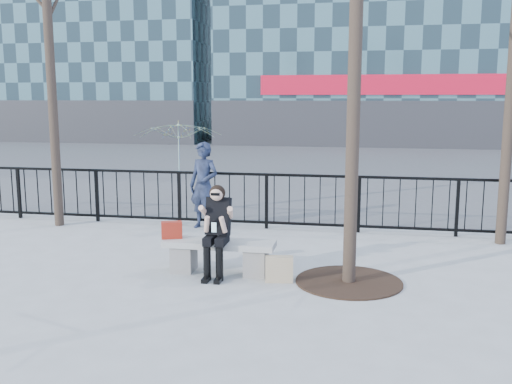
# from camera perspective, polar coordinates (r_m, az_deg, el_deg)

# --- Properties ---
(ground) EXTENTS (120.00, 120.00, 0.00)m
(ground) POSITION_cam_1_polar(r_m,az_deg,el_deg) (8.57, -3.65, -8.06)
(ground) COLOR gray
(ground) RESTS_ON ground
(street_surface) EXTENTS (60.00, 23.00, 0.01)m
(street_surface) POSITION_cam_1_polar(r_m,az_deg,el_deg) (23.15, 5.53, 3.04)
(street_surface) COLOR #474747
(street_surface) RESTS_ON ground
(railing) EXTENTS (14.00, 0.06, 1.10)m
(railing) POSITION_cam_1_polar(r_m,az_deg,el_deg) (11.29, 0.07, -0.87)
(railing) COLOR black
(railing) RESTS_ON ground
(tree_grate) EXTENTS (1.50, 1.50, 0.02)m
(tree_grate) POSITION_cam_1_polar(r_m,az_deg,el_deg) (8.23, 9.26, -8.84)
(tree_grate) COLOR black
(tree_grate) RESTS_ON ground
(bench_main) EXTENTS (1.65, 0.46, 0.49)m
(bench_main) POSITION_cam_1_polar(r_m,az_deg,el_deg) (8.49, -3.67, -6.12)
(bench_main) COLOR slate
(bench_main) RESTS_ON ground
(seated_woman) EXTENTS (0.50, 0.64, 1.34)m
(seated_woman) POSITION_cam_1_polar(r_m,az_deg,el_deg) (8.24, -3.98, -3.95)
(seated_woman) COLOR black
(seated_woman) RESTS_ON ground
(handbag) EXTENTS (0.34, 0.25, 0.25)m
(handbag) POSITION_cam_1_polar(r_m,az_deg,el_deg) (8.63, -8.43, -3.78)
(handbag) COLOR #A32214
(handbag) RESTS_ON bench_main
(shopping_bag) EXTENTS (0.41, 0.20, 0.37)m
(shopping_bag) POSITION_cam_1_polar(r_m,az_deg,el_deg) (8.11, 2.34, -7.71)
(shopping_bag) COLOR #C6AD8C
(shopping_bag) RESTS_ON ground
(standing_man) EXTENTS (0.72, 0.58, 1.72)m
(standing_man) POSITION_cam_1_polar(r_m,az_deg,el_deg) (11.28, -5.24, 0.65)
(standing_man) COLOR black
(standing_man) RESTS_ON ground
(vendor_umbrella) EXTENTS (2.33, 2.37, 2.00)m
(vendor_umbrella) POSITION_cam_1_polar(r_m,az_deg,el_deg) (14.72, -7.75, 3.22)
(vendor_umbrella) COLOR yellow
(vendor_umbrella) RESTS_ON ground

